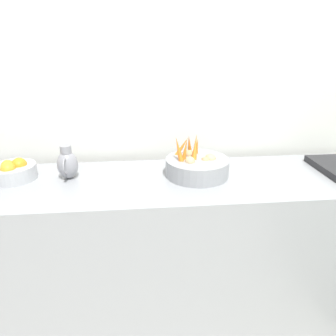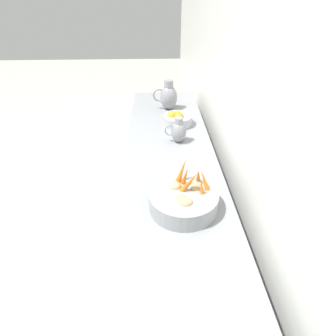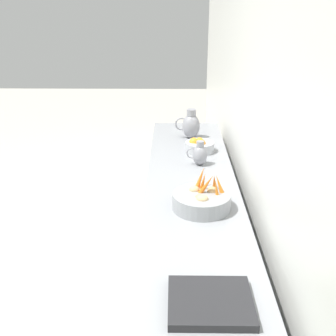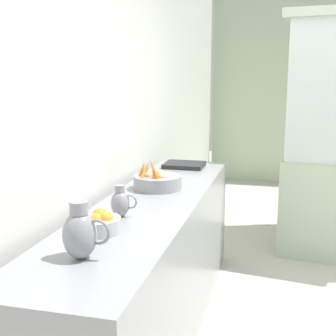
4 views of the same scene
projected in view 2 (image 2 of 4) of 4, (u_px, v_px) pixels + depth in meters
The scene contains 6 objects.
tile_wall_left at pixel (308, 115), 0.86m from camera, with size 0.10×8.47×3.00m, color silver.
prep_counter at pixel (171, 228), 1.84m from camera, with size 0.60×2.90×0.93m, color gray.
vegetable_colander at pixel (184, 199), 1.31m from camera, with size 0.34×0.34×0.22m.
orange_bowl at pixel (177, 119), 2.11m from camera, with size 0.23×0.23×0.11m.
metal_pitcher_tall at pixel (168, 96), 2.34m from camera, with size 0.21×0.15×0.25m.
metal_pitcher_short at pixel (178, 131), 1.85m from camera, with size 0.15×0.11×0.18m.
Camera 2 is at (-1.46, 1.01, 1.84)m, focal length 28.56 mm.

